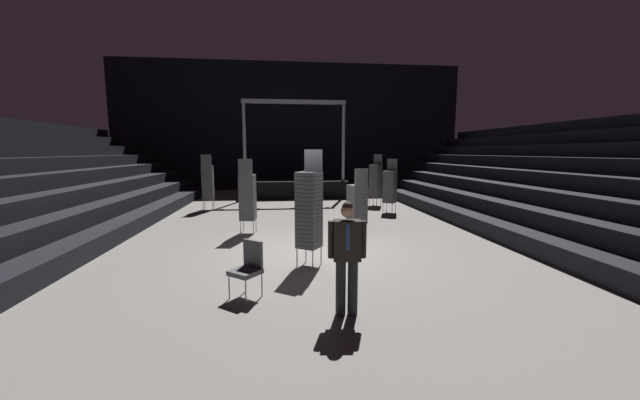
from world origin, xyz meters
The scene contains 12 objects.
ground_plane centered at (0.00, 0.00, -0.05)m, with size 22.00×30.00×0.10m, color slate.
arena_end_wall centered at (0.00, 15.00, 4.00)m, with size 22.00×0.30×8.00m, color black.
bleacher_bank_right centered at (8.00, 1.00, 1.80)m, with size 6.00×24.00×3.60m.
stage_riser centered at (0.00, 10.98, 0.56)m, with size 5.51×2.62×4.98m.
man_with_tie centered at (0.20, -3.25, 0.97)m, with size 0.57×0.27×1.72m.
chair_stack_front_left centered at (3.58, 5.39, 1.07)m, with size 0.62×0.62×2.14m.
chair_stack_front_right centered at (-0.17, -0.88, 1.24)m, with size 0.61×0.61×2.48m.
chair_stack_mid_left centered at (3.51, 7.30, 1.15)m, with size 0.62×0.62×2.31m.
chair_stack_mid_right centered at (1.39, 1.49, 0.98)m, with size 0.57×0.57×1.96m.
chair_stack_mid_centre centered at (-3.76, 6.92, 1.15)m, with size 0.46×0.46×2.31m.
chair_stack_rear_left centered at (-1.73, 2.35, 1.11)m, with size 0.50×0.50×2.22m.
loose_chair_near_man centered at (-1.32, -2.39, 0.53)m, with size 0.62×0.62×0.95m.
Camera 1 is at (-0.77, -8.23, 2.44)m, focal length 19.90 mm.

